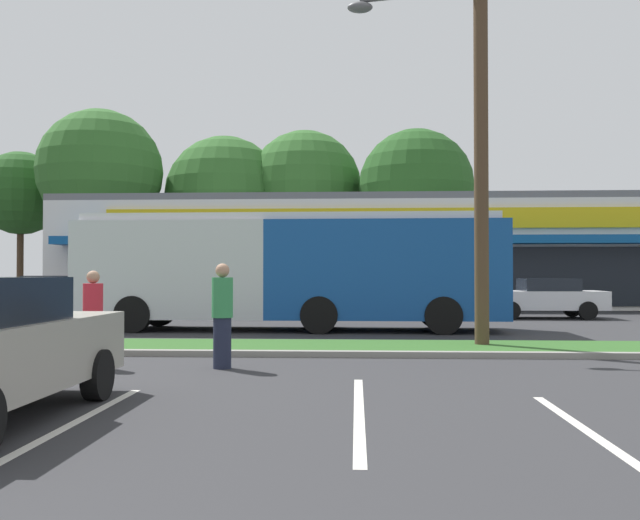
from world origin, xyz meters
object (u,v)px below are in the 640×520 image
object	(u,v)px
car_2	(60,294)
pedestrian_mid	(222,316)
city_bus	(291,268)
pedestrian_near_bench	(93,319)
utility_pole	(474,82)
bus_stop_bench	(15,334)
car_0	(543,298)

from	to	relation	value
car_2	pedestrian_mid	world-z (taller)	pedestrian_mid
city_bus	pedestrian_near_bench	size ratio (longest dim) A/B	7.26
city_bus	utility_pole	bearing A→B (deg)	133.00
bus_stop_bench	car_0	distance (m)	18.30
bus_stop_bench	car_2	world-z (taller)	car_2
pedestrian_mid	car_0	bearing A→B (deg)	-179.09
car_0	pedestrian_near_bench	xyz separation A→B (m)	(-11.19, -13.68, 0.09)
pedestrian_near_bench	city_bus	bearing A→B (deg)	2.63
car_0	pedestrian_mid	bearing A→B (deg)	56.82
bus_stop_bench	pedestrian_near_bench	distance (m)	1.86
car_0	pedestrian_near_bench	bearing A→B (deg)	50.72
utility_pole	bus_stop_bench	bearing A→B (deg)	-164.22
car_0	car_2	world-z (taller)	car_2
utility_pole	pedestrian_near_bench	size ratio (longest dim) A/B	6.44
car_2	car_0	bearing A→B (deg)	-3.76
car_2	pedestrian_near_bench	size ratio (longest dim) A/B	2.77
utility_pole	pedestrian_near_bench	world-z (taller)	utility_pole
pedestrian_near_bench	bus_stop_bench	bearing A→B (deg)	88.76
city_bus	pedestrian_mid	xyz separation A→B (m)	(-0.39, -8.01, -0.88)
car_2	pedestrian_near_bench	xyz separation A→B (m)	(7.05, -14.88, 0.04)
car_0	pedestrian_mid	size ratio (longest dim) A/B	2.39
utility_pole	bus_stop_bench	size ratio (longest dim) A/B	6.64
utility_pole	city_bus	distance (m)	7.60
city_bus	bus_stop_bench	bearing A→B (deg)	60.42
bus_stop_bench	pedestrian_mid	world-z (taller)	pedestrian_mid
utility_pole	car_2	bearing A→B (deg)	140.08
car_0	bus_stop_bench	bearing A→B (deg)	45.24
city_bus	car_2	bearing A→B (deg)	-34.42
bus_stop_bench	car_2	size ratio (longest dim) A/B	0.35
pedestrian_near_bench	car_2	bearing A→B (deg)	46.15
car_0	city_bus	bearing A→B (deg)	33.60
car_0	car_2	distance (m)	18.28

